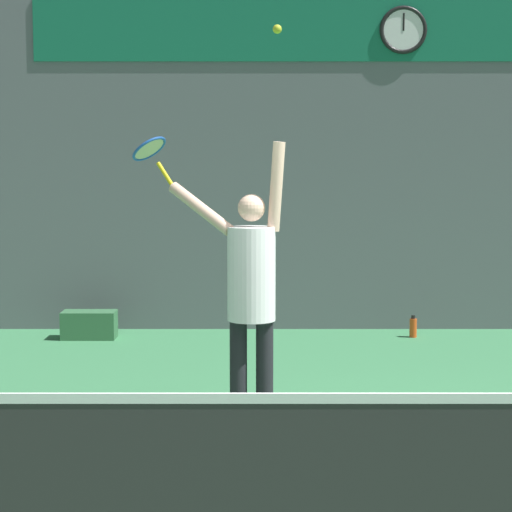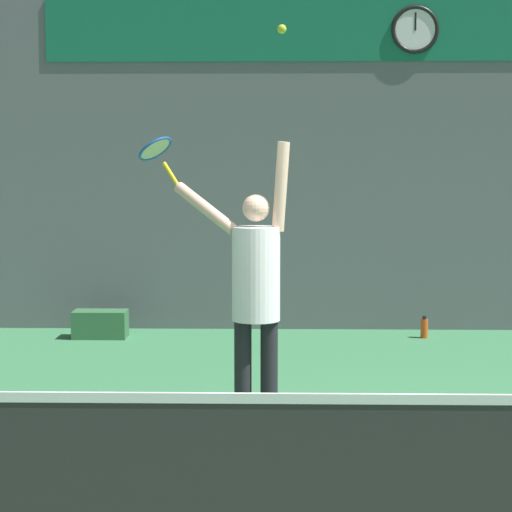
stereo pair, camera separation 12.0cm
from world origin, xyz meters
The scene contains 10 objects.
ground_plane centered at (0.00, 0.00, 0.00)m, with size 18.00×18.00×0.00m, color #387A4C.
back_wall centered at (0.00, 5.98, 2.50)m, with size 18.00×0.10×5.00m.
sponsor_banner centered at (0.00, 5.92, 3.64)m, with size 6.85×0.02×0.74m.
scoreboard_clock centered at (1.02, 5.90, 3.64)m, with size 0.57×0.05×0.57m.
court_net centered at (0.00, -1.05, 0.50)m, with size 6.35×0.07×1.06m.
tennis_player centered at (-0.79, 1.40, 1.14)m, with size 0.92×0.59×2.21m.
tennis_racket centered at (-1.57, 1.86, 2.14)m, with size 0.40×0.38×0.40m.
tennis_ball centered at (-0.60, 1.37, 3.01)m, with size 0.07×0.07×0.07m.
water_bottle centered at (1.11, 5.39, 0.12)m, with size 0.09×0.09×0.26m.
equipment_bag centered at (-2.71, 5.32, 0.16)m, with size 0.63×0.33×0.32m.
Camera 1 is at (-0.75, -5.41, 2.06)m, focal length 65.00 mm.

